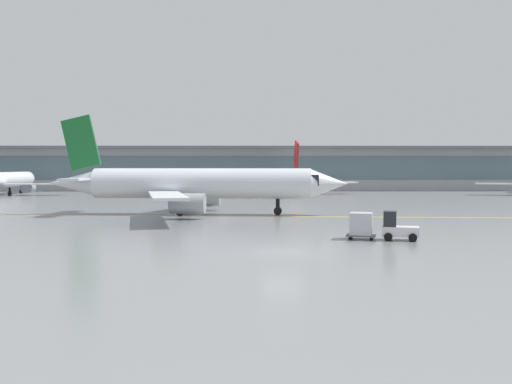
{
  "coord_description": "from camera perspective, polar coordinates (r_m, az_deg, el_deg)",
  "views": [
    {
      "loc": [
        -1.98,
        -36.04,
        5.39
      ],
      "look_at": [
        -1.43,
        16.41,
        3.0
      ],
      "focal_mm": 40.66,
      "sensor_mm": 36.0,
      "label": 1
    }
  ],
  "objects": [
    {
      "name": "gate_airplane_1",
      "position": [
        109.93,
        3.04,
        1.31
      ],
      "size": [
        27.18,
        29.32,
        9.71
      ],
      "rotation": [
        0.0,
        0.0,
        1.65
      ],
      "color": "white",
      "rests_on": "ground_plane"
    },
    {
      "name": "ground_plane",
      "position": [
        36.49,
        2.52,
        -5.89
      ],
      "size": [
        400.0,
        400.0,
        0.0
      ],
      "primitive_type": "plane",
      "color": "gray"
    },
    {
      "name": "gate_airplane_0",
      "position": [
        115.82,
        -23.64,
        1.08
      ],
      "size": [
        25.64,
        27.62,
        9.15
      ],
      "rotation": [
        0.0,
        0.0,
        1.51
      ],
      "color": "silver",
      "rests_on": "ground_plane"
    },
    {
      "name": "taxiway_centreline_stripe",
      "position": [
        62.35,
        -5.5,
        -2.36
      ],
      "size": [
        109.67,
        9.26,
        0.01
      ],
      "primitive_type": "cube",
      "rotation": [
        0.0,
        0.0,
        -0.08
      ],
      "color": "yellow",
      "rests_on": "ground_plane"
    },
    {
      "name": "cargo_dolly_lead",
      "position": [
        43.23,
        10.31,
        -3.19
      ],
      "size": [
        2.44,
        2.09,
        1.94
      ],
      "rotation": [
        0.0,
        0.0,
        -0.26
      ],
      "color": "#595B60",
      "rests_on": "ground_plane"
    },
    {
      "name": "terminal_concourse",
      "position": [
        128.9,
        0.28,
        2.4
      ],
      "size": [
        199.69,
        11.0,
        9.6
      ],
      "color": "#B2B7BC",
      "rests_on": "ground_plane"
    },
    {
      "name": "baggage_tug",
      "position": [
        43.14,
        13.74,
        -3.45
      ],
      "size": [
        2.87,
        2.16,
        2.1
      ],
      "rotation": [
        0.0,
        0.0,
        -0.26
      ],
      "color": "silver",
      "rests_on": "ground_plane"
    },
    {
      "name": "taxiing_regional_jet",
      "position": [
        64.22,
        -5.74,
        0.75
      ],
      "size": [
        33.46,
        31.01,
        11.08
      ],
      "rotation": [
        0.0,
        0.0,
        -0.08
      ],
      "color": "silver",
      "rests_on": "ground_plane"
    }
  ]
}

